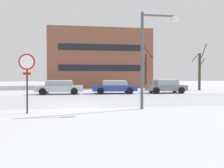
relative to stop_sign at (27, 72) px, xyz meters
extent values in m
plane|color=white|center=(2.35, 2.28, -1.97)|extent=(120.00, 120.00, 0.00)
cube|color=silver|center=(2.35, 5.55, -1.96)|extent=(80.00, 8.53, 0.00)
cylinder|color=black|center=(0.00, 0.00, -0.78)|extent=(0.07, 0.19, 2.37)
cylinder|color=red|center=(0.00, 0.00, 0.46)|extent=(0.76, 0.07, 0.76)
cylinder|color=white|center=(0.00, -0.01, 0.46)|extent=(0.62, 0.06, 0.62)
cube|color=red|center=(0.00, 0.00, -0.09)|extent=(0.36, 0.04, 0.12)
cylinder|color=white|center=(0.00, 0.01, 0.51)|extent=(0.42, 0.05, 0.42)
cylinder|color=#4C4F54|center=(5.72, 0.52, 0.59)|extent=(0.16, 0.16, 5.11)
cylinder|color=#4C4F54|center=(6.61, 0.52, 2.99)|extent=(1.78, 0.10, 0.10)
cylinder|color=silver|center=(7.50, 0.52, 2.84)|extent=(0.36, 0.36, 0.25)
cube|color=silver|center=(0.56, 11.02, -1.42)|extent=(4.50, 2.00, 0.55)
cube|color=#8C99A8|center=(0.56, 11.02, -0.92)|extent=(2.50, 1.78, 0.44)
cube|color=white|center=(0.56, 11.02, -0.67)|extent=(2.28, 1.64, 0.06)
cylinder|color=black|center=(2.03, 11.90, -1.65)|extent=(0.65, 0.25, 0.64)
cylinder|color=black|center=(1.96, 10.03, -1.65)|extent=(0.65, 0.25, 0.64)
cylinder|color=black|center=(-0.84, 12.01, -1.65)|extent=(0.65, 0.25, 0.64)
cylinder|color=black|center=(-0.92, 10.15, -1.65)|extent=(0.65, 0.25, 0.64)
cube|color=#283D93|center=(5.89, 10.93, -1.42)|extent=(4.43, 1.95, 0.56)
cube|color=#8C99A8|center=(5.89, 10.93, -0.93)|extent=(2.46, 1.73, 0.43)
cube|color=white|center=(5.89, 10.93, -0.68)|extent=(2.24, 1.60, 0.06)
cylinder|color=black|center=(7.35, 11.78, -1.65)|extent=(0.65, 0.25, 0.64)
cylinder|color=black|center=(7.28, 9.97, -1.65)|extent=(0.65, 0.25, 0.64)
cylinder|color=black|center=(4.51, 11.90, -1.65)|extent=(0.65, 0.25, 0.64)
cylinder|color=black|center=(4.44, 10.08, -1.65)|extent=(0.65, 0.25, 0.64)
cube|color=slate|center=(11.23, 10.72, -1.42)|extent=(4.02, 1.89, 0.55)
cube|color=#8C99A8|center=(11.23, 10.72, -0.89)|extent=(2.24, 1.68, 0.52)
cube|color=white|center=(11.23, 10.72, -0.60)|extent=(2.03, 1.55, 0.06)
cylinder|color=black|center=(12.55, 11.56, -1.65)|extent=(0.65, 0.25, 0.64)
cylinder|color=black|center=(12.48, 9.78, -1.65)|extent=(0.65, 0.25, 0.64)
cylinder|color=black|center=(9.98, 11.66, -1.65)|extent=(0.65, 0.25, 0.64)
cylinder|color=black|center=(9.91, 9.89, -1.65)|extent=(0.65, 0.25, 0.64)
cylinder|color=#423326|center=(16.97, 14.25, 0.29)|extent=(0.30, 0.30, 4.52)
cylinder|color=#423326|center=(17.52, 14.25, 2.87)|extent=(0.12, 1.19, 1.69)
cylinder|color=#423326|center=(17.38, 14.21, 1.56)|extent=(0.18, 0.88, 0.67)
cylinder|color=#423326|center=(16.73, 14.83, 2.08)|extent=(1.25, 0.57, 1.14)
cylinder|color=#423326|center=(10.29, 14.59, 0.19)|extent=(0.29, 0.29, 4.32)
cylinder|color=#423326|center=(9.85, 14.82, 2.44)|extent=(0.59, 0.99, 1.02)
cylinder|color=#423326|center=(10.39, 13.92, 2.47)|extent=(1.41, 0.32, 1.26)
cylinder|color=#423326|center=(10.20, 14.36, 0.95)|extent=(0.58, 0.30, 0.93)
cylinder|color=#423326|center=(10.28, 14.04, 2.75)|extent=(1.17, 0.11, 1.71)
cube|color=brown|center=(5.62, 26.22, 2.38)|extent=(15.11, 11.72, 8.69)
cube|color=white|center=(5.62, 26.22, 6.78)|extent=(14.81, 11.48, 0.10)
cube|color=black|center=(5.62, 20.34, 0.93)|extent=(12.09, 0.04, 0.90)
cube|color=black|center=(5.62, 20.34, 3.83)|extent=(12.09, 0.04, 0.90)
camera|label=1|loc=(2.41, -10.80, -0.20)|focal=35.39mm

